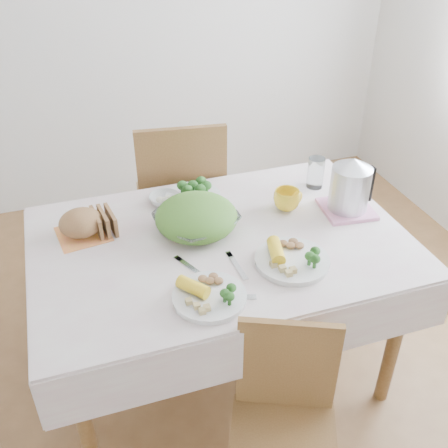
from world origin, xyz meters
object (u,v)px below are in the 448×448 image
object	(u,v)px
chair_near	(285,431)
electric_kettle	(350,187)
chair_far	(181,206)
yellow_mug	(287,200)
dining_table	(221,310)
dinner_plate_right	(292,261)
dinner_plate_left	(209,297)
salad_bowl	(196,222)

from	to	relation	value
chair_near	electric_kettle	distance (m)	1.04
electric_kettle	chair_near	bearing A→B (deg)	-126.01
chair_near	electric_kettle	size ratio (longest dim) A/B	3.35
chair_near	electric_kettle	xyz separation A→B (m)	(0.60, 0.74, 0.42)
chair_far	electric_kettle	bearing A→B (deg)	135.97
yellow_mug	electric_kettle	xyz separation A→B (m)	(0.24, -0.10, 0.07)
chair_far	yellow_mug	distance (m)	0.80
dining_table	chair_near	world-z (taller)	chair_near
yellow_mug	electric_kettle	size ratio (longest dim) A/B	0.49
yellow_mug	chair_far	bearing A→B (deg)	117.31
dinner_plate_right	chair_near	bearing A→B (deg)	-114.83
chair_near	chair_far	world-z (taller)	chair_far
dining_table	dinner_plate_left	distance (m)	0.54
chair_far	yellow_mug	bearing A→B (deg)	125.37
chair_far	dinner_plate_left	size ratio (longest dim) A/B	3.88
chair_far	electric_kettle	xyz separation A→B (m)	(0.57, -0.74, 0.42)
chair_far	electric_kettle	world-z (taller)	electric_kettle
electric_kettle	chair_far	bearing A→B (deg)	131.12
salad_bowl	dining_table	bearing A→B (deg)	-52.07
dinner_plate_left	chair_near	bearing A→B (deg)	-69.91
salad_bowl	dinner_plate_right	size ratio (longest dim) A/B	1.12
dinner_plate_right	electric_kettle	bearing A→B (deg)	34.74
salad_bowl	dinner_plate_right	xyz separation A→B (m)	(0.28, -0.33, -0.03)
yellow_mug	electric_kettle	world-z (taller)	electric_kettle
salad_bowl	electric_kettle	world-z (taller)	electric_kettle
electric_kettle	yellow_mug	bearing A→B (deg)	161.27
chair_far	dinner_plate_right	xyz separation A→B (m)	(0.19, -1.00, 0.31)
dining_table	dinner_plate_left	bearing A→B (deg)	-114.46
dining_table	yellow_mug	world-z (taller)	yellow_mug
dining_table	yellow_mug	xyz separation A→B (m)	(0.35, 0.13, 0.43)
dinner_plate_left	yellow_mug	distance (m)	0.68
dining_table	electric_kettle	world-z (taller)	electric_kettle
yellow_mug	dinner_plate_right	bearing A→B (deg)	-110.92
chair_near	salad_bowl	xyz separation A→B (m)	(-0.06, 0.80, 0.34)
dinner_plate_left	yellow_mug	xyz separation A→B (m)	(0.49, 0.46, 0.04)
dining_table	yellow_mug	bearing A→B (deg)	20.66
dinner_plate_left	dinner_plate_right	xyz separation A→B (m)	(0.36, 0.09, 0.00)
chair_far	electric_kettle	distance (m)	1.02
chair_near	dinner_plate_right	world-z (taller)	chair_near
salad_bowl	dinner_plate_right	world-z (taller)	salad_bowl
dining_table	dinner_plate_right	bearing A→B (deg)	-48.52
dinner_plate_left	dinner_plate_right	bearing A→B (deg)	14.80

